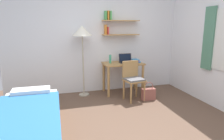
# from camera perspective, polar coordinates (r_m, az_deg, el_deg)

# --- Properties ---
(ground_plane) EXTENTS (5.28, 5.28, 0.00)m
(ground_plane) POSITION_cam_1_polar(r_m,az_deg,el_deg) (3.38, 3.87, -15.98)
(ground_plane) COLOR brown
(wall_back) EXTENTS (4.40, 0.27, 2.60)m
(wall_back) POSITION_cam_1_polar(r_m,az_deg,el_deg) (4.93, -3.73, 8.94)
(wall_back) COLOR white
(wall_back) RESTS_ON ground_plane
(bed) EXTENTS (0.91, 1.99, 0.54)m
(bed) POSITION_cam_1_polar(r_m,az_deg,el_deg) (3.16, -22.92, -14.25)
(bed) COLOR #B2844C
(bed) RESTS_ON ground_plane
(desk) EXTENTS (0.93, 0.58, 0.74)m
(desk) POSITION_cam_1_polar(r_m,az_deg,el_deg) (4.86, 3.08, 0.35)
(desk) COLOR #B2844C
(desk) RESTS_ON ground_plane
(desk_chair) EXTENTS (0.46, 0.45, 0.85)m
(desk_chair) POSITION_cam_1_polar(r_m,az_deg,el_deg) (4.43, 5.93, -2.31)
(desk_chair) COLOR #B2844C
(desk_chair) RESTS_ON ground_plane
(standing_lamp) EXTENTS (0.44, 0.44, 1.61)m
(standing_lamp) POSITION_cam_1_polar(r_m,az_deg,el_deg) (4.59, -8.42, 10.04)
(standing_lamp) COLOR #B2A893
(standing_lamp) RESTS_ON ground_plane
(laptop) EXTENTS (0.32, 0.22, 0.21)m
(laptop) POSITION_cam_1_polar(r_m,az_deg,el_deg) (4.87, 3.89, 2.76)
(laptop) COLOR black
(laptop) RESTS_ON desk
(water_bottle) EXTENTS (0.06, 0.06, 0.20)m
(water_bottle) POSITION_cam_1_polar(r_m,az_deg,el_deg) (4.76, -0.51, 3.11)
(water_bottle) COLOR #42A87F
(water_bottle) RESTS_ON desk
(book_stack) EXTENTS (0.19, 0.24, 0.07)m
(book_stack) POSITION_cam_1_polar(r_m,az_deg,el_deg) (4.92, 6.62, 2.60)
(book_stack) COLOR #3384C6
(book_stack) RESTS_ON desk
(handbag) EXTENTS (0.30, 0.13, 0.41)m
(handbag) POSITION_cam_1_polar(r_m,az_deg,el_deg) (4.55, 10.26, -6.61)
(handbag) COLOR #99564C
(handbag) RESTS_ON ground_plane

